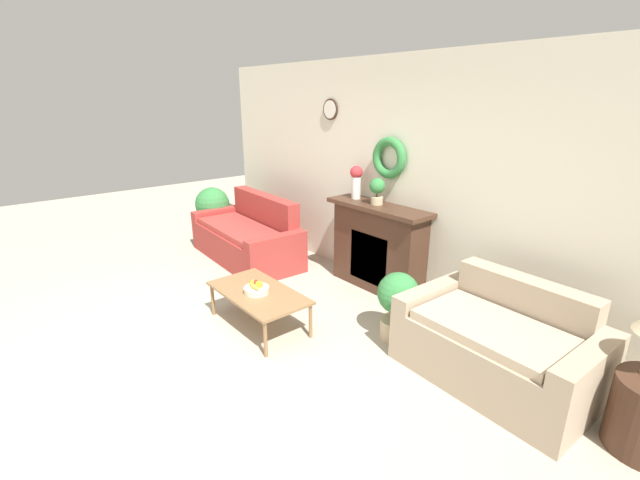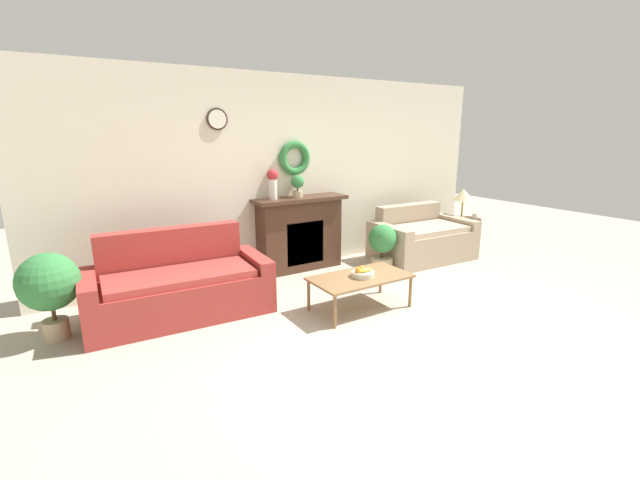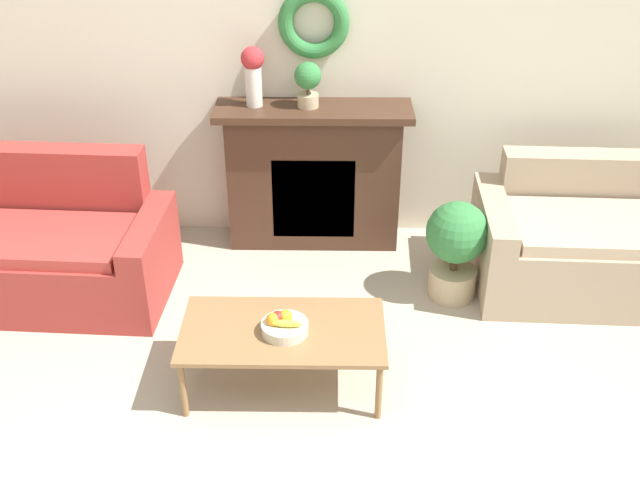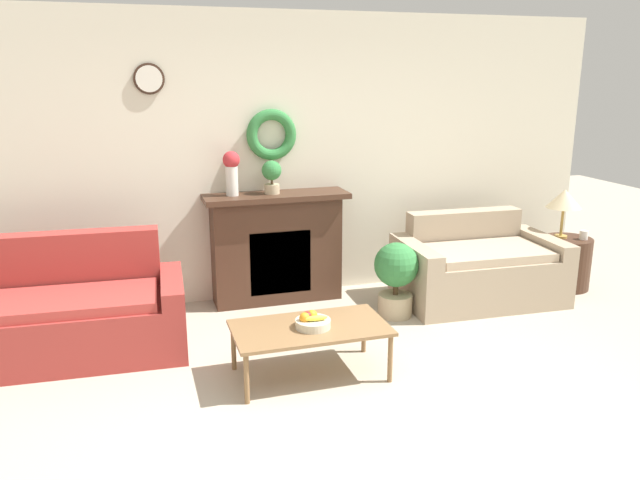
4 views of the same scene
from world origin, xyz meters
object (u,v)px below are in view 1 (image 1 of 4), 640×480
(fruit_bowl, at_px, (256,288))
(potted_plant_on_mantel, at_px, (377,189))
(coffee_table, at_px, (258,294))
(vase_on_mantel_left, at_px, (356,180))
(fireplace, at_px, (378,247))
(loveseat_right, at_px, (498,345))
(couch_left, at_px, (248,238))
(potted_plant_floor_by_couch, at_px, (213,206))
(potted_plant_floor_by_loveseat, at_px, (398,302))

(fruit_bowl, height_order, potted_plant_on_mantel, potted_plant_on_mantel)
(coffee_table, bearing_deg, vase_on_mantel_left, 99.43)
(fireplace, xyz_separation_m, potted_plant_on_mantel, (-0.04, -0.01, 0.70))
(loveseat_right, bearing_deg, vase_on_mantel_left, 168.70)
(potted_plant_on_mantel, bearing_deg, vase_on_mantel_left, 176.87)
(couch_left, distance_m, vase_on_mantel_left, 1.91)
(coffee_table, xyz_separation_m, potted_plant_on_mantel, (0.10, 1.59, 0.88))
(loveseat_right, bearing_deg, fireplace, 166.04)
(vase_on_mantel_left, height_order, potted_plant_floor_by_couch, vase_on_mantel_left)
(potted_plant_on_mantel, bearing_deg, fruit_bowl, -93.25)
(vase_on_mantel_left, relative_size, potted_plant_floor_by_loveseat, 0.59)
(potted_plant_floor_by_couch, bearing_deg, potted_plant_on_mantel, 11.68)
(fruit_bowl, relative_size, potted_plant_on_mantel, 0.82)
(fireplace, height_order, potted_plant_floor_by_couch, fireplace)
(fireplace, bearing_deg, couch_left, -160.13)
(couch_left, relative_size, fruit_bowl, 7.59)
(vase_on_mantel_left, bearing_deg, couch_left, -155.16)
(vase_on_mantel_left, bearing_deg, loveseat_right, -13.75)
(couch_left, xyz_separation_m, potted_plant_on_mantel, (1.85, 0.67, 0.92))
(couch_left, xyz_separation_m, loveseat_right, (3.76, 0.13, -0.01))
(potted_plant_on_mantel, bearing_deg, loveseat_right, -15.71)
(fireplace, relative_size, potted_plant_floor_by_couch, 1.57)
(potted_plant_floor_by_loveseat, bearing_deg, potted_plant_floor_by_couch, 178.89)
(couch_left, distance_m, loveseat_right, 3.76)
(potted_plant_on_mantel, bearing_deg, potted_plant_floor_by_couch, -168.32)
(fireplace, relative_size, coffee_table, 1.21)
(fruit_bowl, bearing_deg, loveseat_right, 28.52)
(loveseat_right, height_order, vase_on_mantel_left, vase_on_mantel_left)
(fruit_bowl, distance_m, vase_on_mantel_left, 1.87)
(loveseat_right, xyz_separation_m, potted_plant_on_mantel, (-1.90, 0.53, 0.93))
(loveseat_right, height_order, coffee_table, loveseat_right)
(fruit_bowl, bearing_deg, fireplace, 85.50)
(fruit_bowl, height_order, potted_plant_floor_by_couch, potted_plant_floor_by_couch)
(loveseat_right, xyz_separation_m, vase_on_mantel_left, (-2.27, 0.55, 0.98))
(fireplace, xyz_separation_m, potted_plant_floor_by_loveseat, (0.93, -0.72, -0.14))
(fireplace, xyz_separation_m, fruit_bowl, (-0.13, -1.63, -0.10))
(fruit_bowl, xyz_separation_m, potted_plant_floor_by_couch, (-2.93, 0.99, 0.12))
(potted_plant_floor_by_couch, bearing_deg, couch_left, -2.20)
(fireplace, relative_size, potted_plant_on_mantel, 4.37)
(coffee_table, distance_m, potted_plant_on_mantel, 1.82)
(fruit_bowl, bearing_deg, couch_left, 151.70)
(vase_on_mantel_left, bearing_deg, potted_plant_floor_by_loveseat, -28.46)
(couch_left, relative_size, potted_plant_floor_by_couch, 2.25)
(couch_left, xyz_separation_m, potted_plant_floor_by_couch, (-1.17, 0.04, 0.24))
(loveseat_right, xyz_separation_m, potted_plant_floor_by_couch, (-4.92, -0.09, 0.25))
(coffee_table, relative_size, potted_plant_on_mantel, 3.59)
(coffee_table, height_order, potted_plant_floor_by_loveseat, potted_plant_floor_by_loveseat)
(loveseat_right, bearing_deg, couch_left, -175.51)
(fireplace, xyz_separation_m, potted_plant_floor_by_couch, (-3.06, -0.64, 0.02))
(potted_plant_on_mantel, height_order, potted_plant_floor_by_couch, potted_plant_on_mantel)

